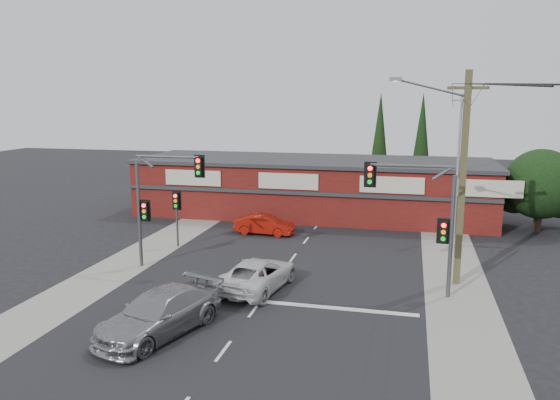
% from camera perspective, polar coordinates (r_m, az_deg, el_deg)
% --- Properties ---
extents(ground, '(120.00, 120.00, 0.00)m').
position_cam_1_polar(ground, '(25.59, -1.16, -9.39)').
color(ground, black).
rests_on(ground, ground).
extents(road_strip, '(14.00, 70.00, 0.01)m').
position_cam_1_polar(road_strip, '(30.21, 1.25, -6.21)').
color(road_strip, black).
rests_on(road_strip, ground).
extents(verge_left, '(3.00, 70.00, 0.02)m').
position_cam_1_polar(verge_left, '(32.99, -13.39, -5.04)').
color(verge_left, gray).
rests_on(verge_left, ground).
extents(verge_right, '(3.00, 70.00, 0.02)m').
position_cam_1_polar(verge_right, '(29.68, 17.63, -7.03)').
color(verge_right, gray).
rests_on(verge_right, ground).
extents(stop_line, '(6.50, 0.35, 0.01)m').
position_cam_1_polar(stop_line, '(23.60, 6.31, -11.20)').
color(stop_line, silver).
rests_on(stop_line, ground).
extents(white_suv, '(3.13, 5.43, 1.42)m').
position_cam_1_polar(white_suv, '(25.54, -2.37, -7.75)').
color(white_suv, silver).
rests_on(white_suv, ground).
extents(silver_suv, '(3.90, 6.00, 1.62)m').
position_cam_1_polar(silver_suv, '(21.39, -12.51, -11.48)').
color(silver_suv, gray).
rests_on(silver_suv, ground).
extents(red_sedan, '(3.95, 1.60, 1.28)m').
position_cam_1_polar(red_sedan, '(35.50, -1.63, -2.58)').
color(red_sedan, '#9A1409').
rests_on(red_sedan, ground).
extents(lane_dashes, '(0.12, 40.38, 0.01)m').
position_cam_1_polar(lane_dashes, '(26.86, -0.40, -8.37)').
color(lane_dashes, silver).
rests_on(lane_dashes, ground).
extents(shop_building, '(27.30, 8.40, 4.22)m').
position_cam_1_polar(shop_building, '(41.39, 3.44, 1.42)').
color(shop_building, '#531310').
rests_on(shop_building, ground).
extents(tree_cluster, '(5.90, 5.10, 5.50)m').
position_cam_1_polar(tree_cluster, '(40.07, 25.71, 1.17)').
color(tree_cluster, '#2D2116').
rests_on(tree_cluster, ground).
extents(conifer_near, '(1.80, 1.80, 9.25)m').
position_cam_1_polar(conifer_near, '(47.44, 10.38, 6.52)').
color(conifer_near, '#2D2116').
rests_on(conifer_near, ground).
extents(conifer_far, '(1.80, 1.80, 9.25)m').
position_cam_1_polar(conifer_far, '(49.37, 14.59, 6.51)').
color(conifer_far, '#2D2116').
rests_on(conifer_far, ground).
extents(traffic_mast_left, '(3.77, 0.27, 5.97)m').
position_cam_1_polar(traffic_mast_left, '(28.60, -12.71, 0.65)').
color(traffic_mast_left, '#47494C').
rests_on(traffic_mast_left, ground).
extents(traffic_mast_right, '(3.96, 0.27, 5.97)m').
position_cam_1_polar(traffic_mast_right, '(24.74, 14.99, -0.96)').
color(traffic_mast_right, '#47494C').
rests_on(traffic_mast_right, ground).
extents(pedestal_signal, '(0.55, 0.27, 3.38)m').
position_cam_1_polar(pedestal_signal, '(32.76, -10.75, -0.73)').
color(pedestal_signal, '#47494C').
rests_on(pedestal_signal, ground).
extents(utility_pole, '(4.38, 0.59, 10.00)m').
position_cam_1_polar(utility_pole, '(26.55, 18.28, 2.81)').
color(utility_pole, brown).
rests_on(utility_pole, ground).
extents(steel_pole, '(1.20, 0.16, 9.00)m').
position_cam_1_polar(steel_pole, '(35.61, 18.10, 3.58)').
color(steel_pole, gray).
rests_on(steel_pole, ground).
extents(power_lines, '(2.01, 29.00, 1.22)m').
position_cam_1_polar(power_lines, '(20.92, 20.38, 10.73)').
color(power_lines, black).
rests_on(power_lines, ground).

